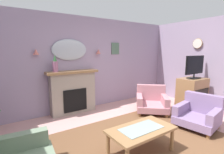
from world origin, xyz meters
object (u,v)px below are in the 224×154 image
(coffee_table, at_px, (141,132))
(tv_cabinet, at_px, (192,94))
(mantel_vase_centre, at_px, (55,65))
(armchair_near_fireplace, at_px, (199,113))
(framed_picture, at_px, (115,49))
(wall_sconce_left, at_px, (36,52))
(fireplace, at_px, (73,92))
(wall_clock, at_px, (198,44))
(wall_mirror, at_px, (70,50))
(wall_sconce_right, at_px, (98,52))
(armchair_beside_couch, at_px, (152,101))
(tv_flatscreen, at_px, (195,66))

(coffee_table, height_order, tv_cabinet, tv_cabinet)
(mantel_vase_centre, bearing_deg, armchair_near_fireplace, -43.87)
(framed_picture, relative_size, tv_cabinet, 0.40)
(wall_sconce_left, distance_m, framed_picture, 2.35)
(fireplace, xyz_separation_m, wall_sconce_left, (-0.85, 0.09, 1.09))
(wall_sconce_left, relative_size, tv_cabinet, 0.16)
(wall_clock, relative_size, tv_cabinet, 0.34)
(fireplace, distance_m, coffee_table, 2.41)
(mantel_vase_centre, relative_size, wall_mirror, 0.45)
(wall_mirror, bearing_deg, mantel_vase_centre, -159.30)
(framed_picture, height_order, tv_cabinet, framed_picture)
(mantel_vase_centre, xyz_separation_m, armchair_near_fireplace, (2.45, -2.35, -1.04))
(mantel_vase_centre, xyz_separation_m, coffee_table, (0.68, -2.36, -0.96))
(coffee_table, bearing_deg, wall_sconce_right, 75.93)
(armchair_beside_couch, bearing_deg, wall_sconce_left, 155.32)
(armchair_beside_couch, bearing_deg, tv_flatscreen, -24.02)
(fireplace, distance_m, tv_flatscreen, 3.48)
(armchair_near_fireplace, distance_m, tv_cabinet, 1.25)
(fireplace, height_order, tv_cabinet, fireplace)
(coffee_table, bearing_deg, wall_mirror, 95.15)
(fireplace, xyz_separation_m, coffee_table, (0.23, -2.39, -0.19))
(coffee_table, relative_size, armchair_near_fireplace, 1.17)
(fireplace, bearing_deg, framed_picture, 5.77)
(fireplace, xyz_separation_m, tv_cabinet, (2.98, -1.63, -0.12))
(framed_picture, bearing_deg, wall_sconce_right, -174.73)
(wall_mirror, height_order, wall_sconce_right, wall_mirror)
(fireplace, bearing_deg, tv_flatscreen, -29.00)
(mantel_vase_centre, distance_m, wall_mirror, 0.60)
(framed_picture, distance_m, armchair_near_fireplace, 2.96)
(tv_flatscreen, bearing_deg, wall_mirror, 148.96)
(armchair_near_fireplace, relative_size, tv_cabinet, 1.05)
(fireplace, relative_size, coffee_table, 1.24)
(framed_picture, height_order, tv_flatscreen, framed_picture)
(wall_mirror, distance_m, wall_sconce_right, 0.85)
(fireplace, height_order, wall_sconce_left, wall_sconce_left)
(tv_cabinet, distance_m, tv_flatscreen, 0.80)
(armchair_beside_couch, distance_m, tv_flatscreen, 1.57)
(wall_clock, height_order, coffee_table, wall_clock)
(wall_sconce_left, height_order, wall_clock, wall_clock)
(fireplace, relative_size, armchair_near_fireplace, 1.44)
(fireplace, relative_size, framed_picture, 3.78)
(fireplace, relative_size, mantel_vase_centre, 3.17)
(tv_cabinet, relative_size, tv_flatscreen, 1.07)
(wall_sconce_left, distance_m, tv_cabinet, 4.37)
(armchair_near_fireplace, distance_m, tv_flatscreen, 1.54)
(wall_sconce_left, bearing_deg, wall_mirror, 3.37)
(framed_picture, xyz_separation_m, tv_flatscreen, (1.48, -1.81, -0.50))
(wall_sconce_right, xyz_separation_m, tv_cabinet, (2.13, -1.72, -1.21))
(mantel_vase_centre, bearing_deg, wall_mirror, 20.70)
(mantel_vase_centre, distance_m, wall_sconce_left, 0.52)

